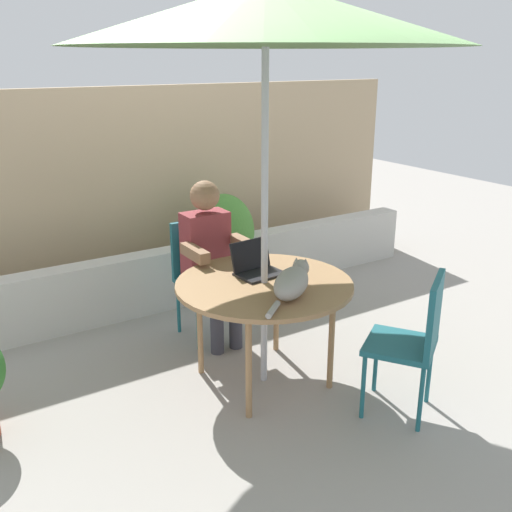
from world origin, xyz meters
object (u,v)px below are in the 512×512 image
Objects in this scene: patio_table at (264,289)px; person_seated at (210,253)px; patio_umbrella at (266,14)px; cat at (292,282)px; chair_empty at (415,335)px; chair_occupied at (201,268)px; potted_plant_by_chair at (224,238)px; laptop at (255,264)px.

person_seated reaches higher than patio_table.
person_seated is at bearing 90.00° from patio_umbrella.
cat is at bearing -83.97° from patio_umbrella.
cat is (-0.52, 0.54, 0.26)m from chair_empty.
chair_occupied is 1.19m from cat.
patio_umbrella is 2.49m from potted_plant_by_chair.
potted_plant_by_chair reaches higher than chair_occupied.
cat is at bearing -107.01° from potted_plant_by_chair.
chair_occupied is 0.76m from laptop.
patio_umbrella is at bearing -102.91° from laptop.
chair_empty is at bearing -56.18° from patio_umbrella.
chair_empty is 0.73× the size of person_seated.
person_seated is (-0.54, 1.55, 0.17)m from chair_empty.
patio_umbrella is 7.82× the size of laptop.
patio_umbrella is 4.56× the size of cat.
laptop is at bearing 77.09° from patio_umbrella.
laptop reaches higher than patio_table.
laptop is at bearing -86.78° from chair_occupied.
chair_empty is at bearing -72.33° from chair_occupied.
potted_plant_by_chair is at bearing 55.03° from person_seated.
chair_occupied is at bearing 91.39° from cat.
chair_empty is (0.54, -1.71, 0.00)m from chair_occupied.
person_seated is 1.01m from cat.
patio_table is at bearing 123.82° from chair_empty.
laptop is 0.35× the size of potted_plant_by_chair.
person_seated is at bearing 91.61° from cat.
person_seated is at bearing -90.00° from chair_occupied.
person_seated is (0.00, 0.74, -1.62)m from patio_umbrella.
person_seated is 0.57m from laptop.
person_seated is 1.06m from potted_plant_by_chair.
patio_table is 1.71m from potted_plant_by_chair.
cat is at bearing -88.61° from chair_occupied.
laptop is (0.04, -0.72, 0.24)m from chair_occupied.
laptop is (0.04, 0.18, 0.11)m from patio_table.
cat is (0.03, -1.16, 0.26)m from chair_occupied.
potted_plant_by_chair is (0.57, 1.86, -0.29)m from cat.
patio_umbrella is 2.77× the size of chair_occupied.
patio_umbrella is 1.56m from laptop.
laptop is (0.04, -0.56, 0.08)m from person_seated.
patio_umbrella is 2.77× the size of chair_empty.
laptop is at bearing 116.99° from chair_empty.
potted_plant_by_chair is (0.60, 0.85, -0.20)m from person_seated.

